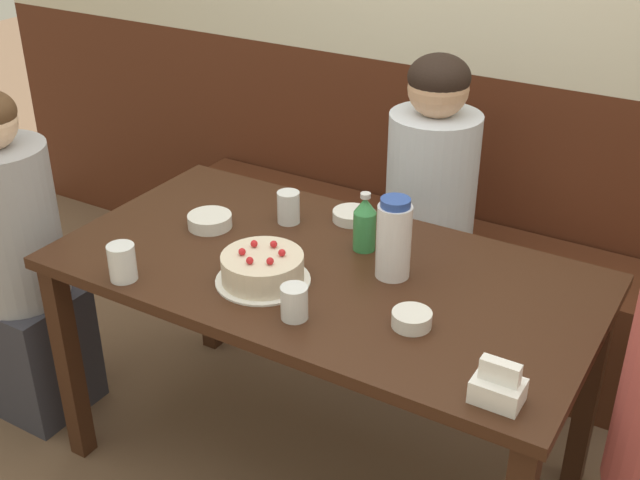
{
  "coord_description": "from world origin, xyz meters",
  "views": [
    {
      "loc": [
        1.0,
        -1.68,
        1.88
      ],
      "look_at": [
        -0.04,
        0.05,
        0.79
      ],
      "focal_mm": 45.0,
      "sensor_mm": 36.0,
      "label": 1
    }
  ],
  "objects": [
    {
      "name": "bowl_rice_small",
      "position": [
        -0.07,
        0.29,
        0.76
      ],
      "size": [
        0.12,
        0.12,
        0.03
      ],
      "color": "white",
      "rests_on": "dining_table"
    },
    {
      "name": "napkin_holder",
      "position": [
        0.62,
        -0.31,
        0.78
      ],
      "size": [
        0.11,
        0.08,
        0.11
      ],
      "color": "white",
      "rests_on": "dining_table"
    },
    {
      "name": "bowl_side_dish",
      "position": [
        0.34,
        -0.14,
        0.76
      ],
      "size": [
        0.1,
        0.1,
        0.04
      ],
      "color": "white",
      "rests_on": "dining_table"
    },
    {
      "name": "bowl_soup_white",
      "position": [
        -0.42,
        0.03,
        0.76
      ],
      "size": [
        0.14,
        0.14,
        0.04
      ],
      "color": "white",
      "rests_on": "dining_table"
    },
    {
      "name": "back_wall",
      "position": [
        0.0,
        1.05,
        1.25
      ],
      "size": [
        4.8,
        0.04,
        2.5
      ],
      "color": "#4C2314",
      "rests_on": "ground_plane"
    },
    {
      "name": "glass_water_tall",
      "position": [
        0.07,
        -0.26,
        0.79
      ],
      "size": [
        0.07,
        0.07,
        0.09
      ],
      "color": "silver",
      "rests_on": "dining_table"
    },
    {
      "name": "person_pale_blue_shirt",
      "position": [
        -1.02,
        -0.24,
        0.54
      ],
      "size": [
        0.34,
        0.32,
        1.15
      ],
      "color": "#33333D",
      "rests_on": "ground_plane"
    },
    {
      "name": "water_pitcher",
      "position": [
        0.19,
        0.06,
        0.86
      ],
      "size": [
        0.1,
        0.1,
        0.23
      ],
      "color": "white",
      "rests_on": "dining_table"
    },
    {
      "name": "birthday_cake",
      "position": [
        -0.1,
        -0.15,
        0.78
      ],
      "size": [
        0.26,
        0.26,
        0.1
      ],
      "color": "white",
      "rests_on": "dining_table"
    },
    {
      "name": "dining_table",
      "position": [
        0.0,
        0.0,
        0.66
      ],
      "size": [
        1.53,
        0.8,
        0.74
      ],
      "color": "#381E11",
      "rests_on": "ground_plane"
    },
    {
      "name": "glass_tumbler_short",
      "position": [
        -0.43,
        -0.34,
        0.8
      ],
      "size": [
        0.08,
        0.08,
        0.1
      ],
      "color": "silver",
      "rests_on": "dining_table"
    },
    {
      "name": "ground_plane",
      "position": [
        0.0,
        0.0,
        0.0
      ],
      "size": [
        12.0,
        12.0,
        0.0
      ],
      "primitive_type": "plane",
      "color": "brown"
    },
    {
      "name": "glass_shot_small",
      "position": [
        -0.23,
        0.18,
        0.79
      ],
      "size": [
        0.07,
        0.07,
        0.1
      ],
      "color": "silver",
      "rests_on": "dining_table"
    },
    {
      "name": "person_grey_tee",
      "position": [
        0.04,
        0.66,
        0.57
      ],
      "size": [
        0.31,
        0.34,
        1.2
      ],
      "rotation": [
        0.0,
        0.0,
        -1.57
      ],
      "color": "#33333D",
      "rests_on": "ground_plane"
    },
    {
      "name": "bench_seat",
      "position": [
        0.0,
        0.83,
        0.24
      ],
      "size": [
        2.26,
        0.38,
        0.48
      ],
      "color": "#472314",
      "rests_on": "ground_plane"
    },
    {
      "name": "soju_bottle",
      "position": [
        0.05,
        0.15,
        0.83
      ],
      "size": [
        0.07,
        0.07,
        0.18
      ],
      "color": "#388E4C",
      "rests_on": "dining_table"
    }
  ]
}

